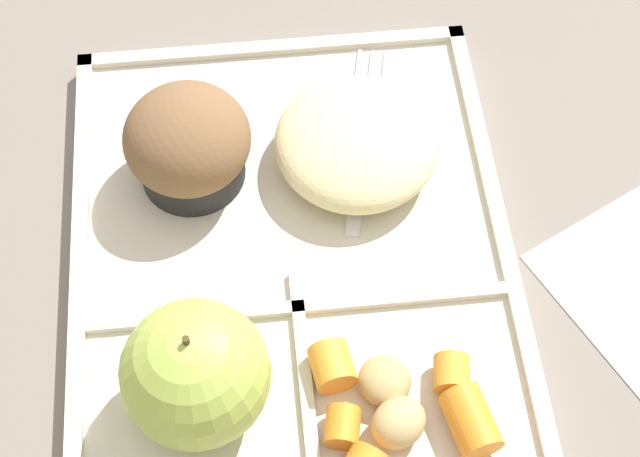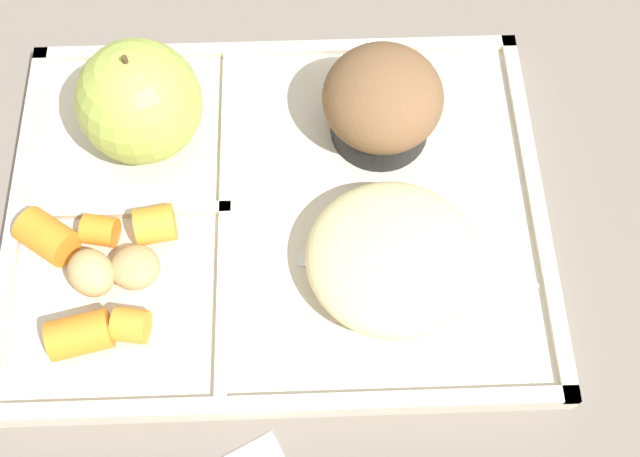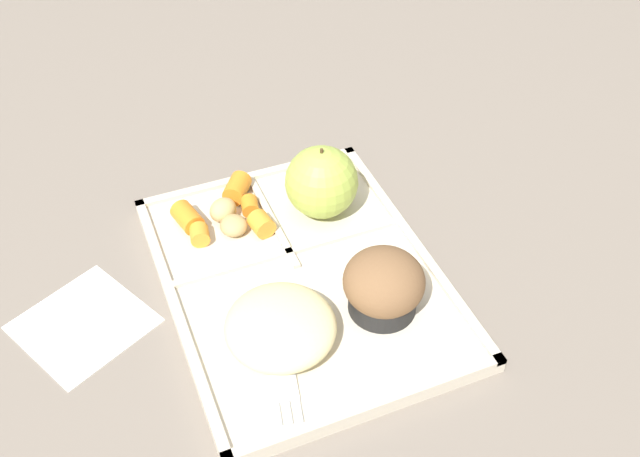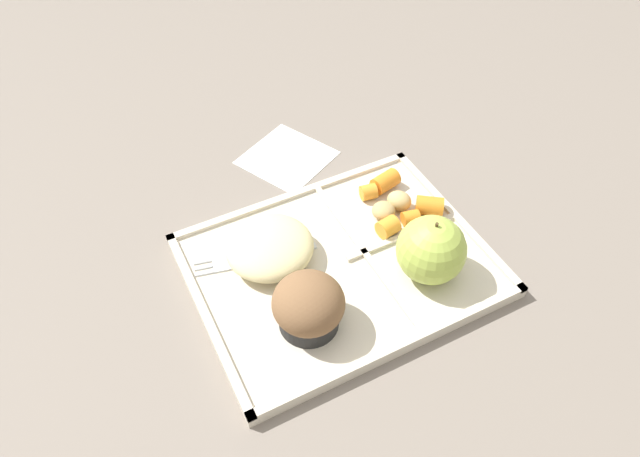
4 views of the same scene
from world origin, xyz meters
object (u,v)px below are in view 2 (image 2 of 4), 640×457
lunch_tray (277,212)px  plastic_fork (434,282)px  green_apple (139,102)px  bran_muffin (382,103)px

lunch_tray → plastic_fork: 0.11m
lunch_tray → plastic_fork: (0.10, -0.06, 0.01)m
lunch_tray → green_apple: bearing=145.6°
lunch_tray → bran_muffin: (0.07, 0.06, 0.04)m
lunch_tray → bran_muffin: bran_muffin is taller
bran_muffin → plastic_fork: (0.03, -0.11, -0.03)m
bran_muffin → plastic_fork: bearing=-76.9°
bran_muffin → plastic_fork: bran_muffin is taller
plastic_fork → lunch_tray: bearing=150.2°
plastic_fork → bran_muffin: bearing=103.1°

